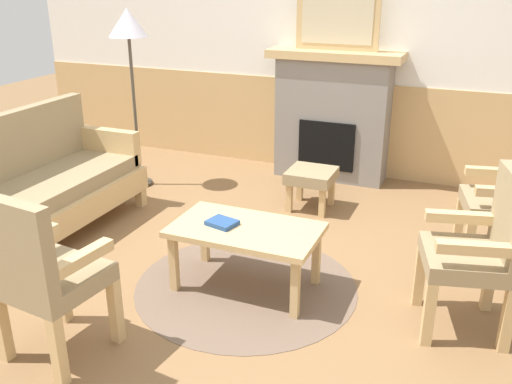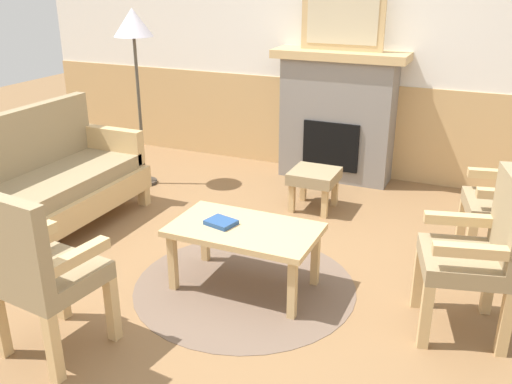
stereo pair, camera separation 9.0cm
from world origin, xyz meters
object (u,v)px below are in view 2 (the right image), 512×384
at_px(framed_picture, 343,20).
at_px(floor_lamp_by_couch, 134,34).
at_px(fireplace, 337,115).
at_px(book_on_table, 221,222).
at_px(footstool, 314,179).
at_px(couch, 42,188).
at_px(coffee_table, 244,235).
at_px(armchair_front_left, 38,268).
at_px(armchair_by_window_left, 480,248).

bearing_deg(framed_picture, floor_lamp_by_couch, -150.54).
bearing_deg(fireplace, book_on_table, -92.13).
xyz_separation_m(fireplace, framed_picture, (0.00, 0.00, 0.91)).
height_order(footstool, floor_lamp_by_couch, floor_lamp_by_couch).
bearing_deg(fireplace, framed_picture, 90.00).
relative_size(fireplace, book_on_table, 7.07).
bearing_deg(floor_lamp_by_couch, couch, -91.82).
xyz_separation_m(fireplace, footstool, (0.07, -0.88, -0.37)).
bearing_deg(couch, framed_picture, 52.57).
bearing_deg(coffee_table, floor_lamp_by_couch, 141.60).
xyz_separation_m(couch, armchair_front_left, (1.11, -1.17, 0.14)).
relative_size(fireplace, floor_lamp_by_couch, 0.77).
relative_size(fireplace, couch, 0.72).
relative_size(framed_picture, floor_lamp_by_couch, 0.48).
xyz_separation_m(armchair_by_window_left, floor_lamp_by_couch, (-3.17, 1.30, 0.91)).
bearing_deg(armchair_by_window_left, armchair_front_left, -150.82).
distance_m(framed_picture, book_on_table, 2.61).
bearing_deg(floor_lamp_by_couch, framed_picture, 29.46).
distance_m(book_on_table, armchair_by_window_left, 1.58).
relative_size(footstool, floor_lamp_by_couch, 0.24).
relative_size(footstool, armchair_by_window_left, 0.41).
distance_m(footstool, floor_lamp_by_couch, 2.10).
bearing_deg(couch, coffee_table, -2.75).
height_order(couch, floor_lamp_by_couch, floor_lamp_by_couch).
bearing_deg(coffee_table, fireplace, 91.68).
relative_size(coffee_table, book_on_table, 5.22).
bearing_deg(fireplace, floor_lamp_by_couch, -150.55).
distance_m(fireplace, couch, 2.85).
relative_size(fireplace, footstool, 3.25).
xyz_separation_m(couch, book_on_table, (1.64, -0.11, 0.06)).
relative_size(framed_picture, armchair_by_window_left, 0.82).
bearing_deg(footstool, fireplace, 94.32).
xyz_separation_m(armchair_by_window_left, armchair_front_left, (-2.10, -1.17, 0.00)).
relative_size(coffee_table, footstool, 2.40).
bearing_deg(armchair_front_left, framed_picture, 79.82).
height_order(armchair_by_window_left, armchair_front_left, same).
xyz_separation_m(book_on_table, footstool, (0.15, 1.48, -0.17)).
bearing_deg(coffee_table, footstool, 90.09).
distance_m(armchair_front_left, floor_lamp_by_couch, 2.84).
height_order(fireplace, floor_lamp_by_couch, floor_lamp_by_couch).
distance_m(book_on_table, floor_lamp_by_couch, 2.35).
distance_m(book_on_table, footstool, 1.50).
bearing_deg(coffee_table, framed_picture, 91.68).
bearing_deg(couch, footstool, 37.44).
bearing_deg(book_on_table, armchair_front_left, -116.46).
height_order(fireplace, coffee_table, fireplace).
bearing_deg(framed_picture, armchair_front_left, -100.18).
relative_size(couch, coffee_table, 1.88).
relative_size(couch, armchair_front_left, 1.84).
distance_m(couch, floor_lamp_by_couch, 1.68).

